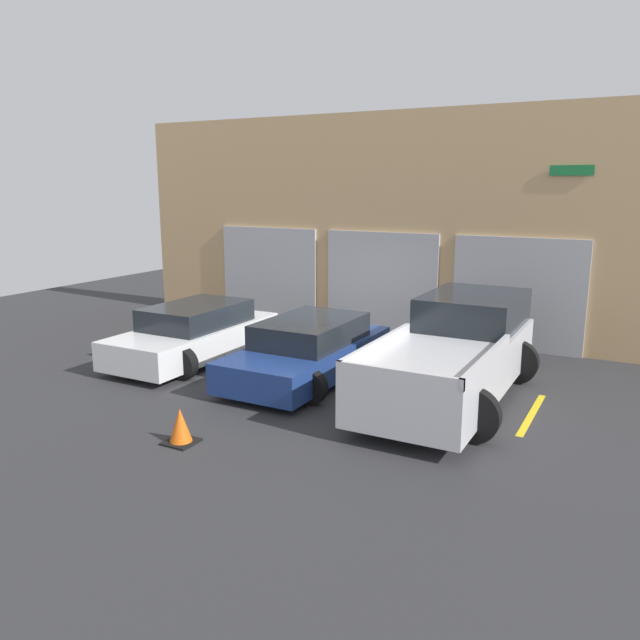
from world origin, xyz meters
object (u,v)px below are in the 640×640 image
object	(u,v)px
pickup_truck	(455,353)
traffic_cone	(180,427)
sedan_side	(309,350)
sedan_white	(195,333)

from	to	relation	value
pickup_truck	traffic_cone	world-z (taller)	pickup_truck
pickup_truck	sedan_side	world-z (taller)	pickup_truck
pickup_truck	sedan_white	world-z (taller)	pickup_truck
sedan_white	sedan_side	distance (m)	2.92
pickup_truck	sedan_white	size ratio (longest dim) A/B	1.26
sedan_side	traffic_cone	size ratio (longest dim) A/B	7.78
sedan_white	sedan_side	bearing A→B (deg)	0.03
pickup_truck	traffic_cone	size ratio (longest dim) A/B	9.64
sedan_white	traffic_cone	world-z (taller)	sedan_white
pickup_truck	traffic_cone	bearing A→B (deg)	-126.61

